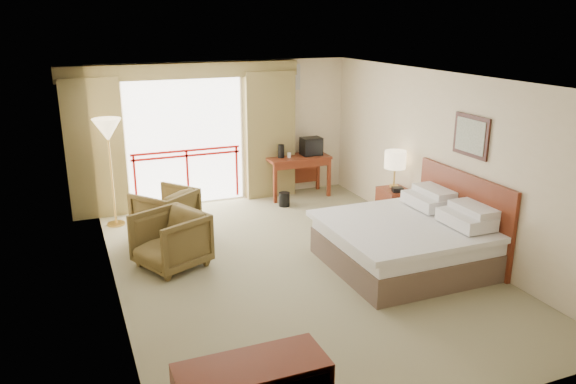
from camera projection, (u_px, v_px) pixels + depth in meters
name	position (u px, v px, depth m)	size (l,w,h in m)	color
floor	(295.00, 265.00, 8.21)	(7.00, 7.00, 0.00)	#8A845D
ceiling	(296.00, 78.00, 7.41)	(7.00, 7.00, 0.00)	white
wall_back	(226.00, 132.00, 10.91)	(5.00, 5.00, 0.00)	beige
wall_front	(457.00, 281.00, 4.72)	(5.00, 5.00, 0.00)	beige
wall_left	(109.00, 197.00, 6.91)	(7.00, 7.00, 0.00)	beige
wall_right	(444.00, 160.00, 8.71)	(7.00, 7.00, 0.00)	beige
balcony_door	(186.00, 143.00, 10.65)	(2.40, 2.40, 0.00)	white
balcony_railing	(187.00, 163.00, 10.75)	(2.09, 0.03, 1.02)	red
curtain_left	(95.00, 149.00, 9.93)	(1.00, 0.26, 2.50)	olive
curtain_right	(269.00, 135.00, 11.11)	(1.00, 0.26, 2.50)	olive
valance	(183.00, 71.00, 10.16)	(4.40, 0.22, 0.28)	olive
hvac_vent	(288.00, 77.00, 11.05)	(0.50, 0.04, 0.50)	silver
bed	(407.00, 241.00, 8.11)	(2.13, 2.06, 0.97)	brown
headboard	(463.00, 215.00, 8.37)	(0.06, 2.10, 1.30)	#5E1F10
framed_art	(471.00, 136.00, 8.02)	(0.04, 0.72, 0.60)	black
nightstand	(394.00, 207.00, 9.75)	(0.45, 0.54, 0.65)	#5E1F10
table_lamp	(395.00, 160.00, 9.55)	(0.36, 0.36, 0.64)	tan
phone	(398.00, 190.00, 9.49)	(0.18, 0.14, 0.08)	black
desk	(296.00, 164.00, 11.30)	(1.26, 0.61, 0.83)	#5E1F10
tv	(311.00, 146.00, 11.25)	(0.40, 0.31, 0.36)	black
coffee_maker	(281.00, 151.00, 11.04)	(0.12, 0.12, 0.27)	black
cup	(289.00, 155.00, 11.07)	(0.07, 0.07, 0.10)	white
wastebasket	(284.00, 199.00, 10.77)	(0.21, 0.21, 0.27)	black
armchair_far	(167.00, 234.00, 9.40)	(0.84, 0.87, 0.79)	#4E3D1B
armchair_near	(172.00, 266.00, 8.18)	(0.87, 0.90, 0.82)	#4E3D1B
side_table	(152.00, 228.00, 8.57)	(0.52, 0.52, 0.57)	black
book	(152.00, 217.00, 8.52)	(0.15, 0.21, 0.02)	white
floor_lamp	(108.00, 134.00, 9.36)	(0.48, 0.48, 1.87)	tan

